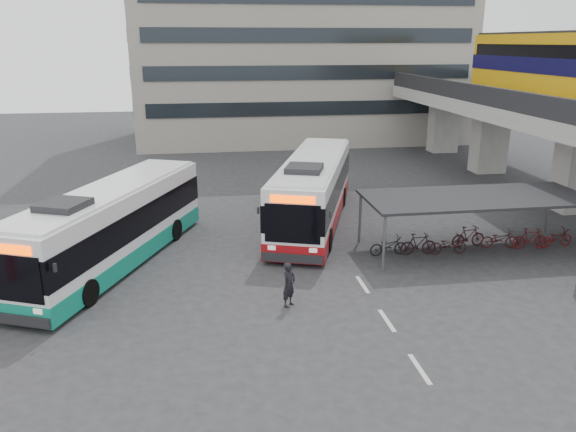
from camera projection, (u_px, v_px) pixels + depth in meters
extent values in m
plane|color=#28282B|center=(300.00, 289.00, 21.63)|extent=(120.00, 120.00, 0.00)
cube|color=gray|center=(489.00, 140.00, 40.39)|extent=(2.20, 1.60, 4.60)
cube|color=gray|center=(444.00, 125.00, 47.94)|extent=(2.20, 1.60, 4.60)
cube|color=gray|center=(543.00, 112.00, 33.91)|extent=(8.00, 32.00, 0.90)
cube|color=black|center=(487.00, 96.00, 33.07)|extent=(0.35, 32.00, 1.10)
cylinder|color=#595B60|center=(360.00, 218.00, 26.34)|extent=(0.12, 0.12, 2.40)
cylinder|color=#595B60|center=(548.00, 209.00, 27.73)|extent=(0.12, 0.12, 2.40)
cylinder|color=#595B60|center=(384.00, 244.00, 22.94)|extent=(0.12, 0.12, 2.40)
cube|color=black|center=(477.00, 197.00, 24.95)|extent=(10.00, 4.00, 0.12)
imported|color=black|center=(388.00, 245.00, 24.98)|extent=(1.71, 0.60, 0.90)
imported|color=black|center=(416.00, 242.00, 25.15)|extent=(1.66, 0.47, 1.00)
imported|color=black|center=(444.00, 242.00, 25.36)|extent=(1.71, 0.60, 0.90)
imported|color=black|center=(472.00, 239.00, 25.54)|extent=(1.66, 0.47, 1.00)
imported|color=#350C0F|center=(499.00, 239.00, 25.75)|extent=(1.71, 0.60, 0.90)
imported|color=#3F0C0F|center=(526.00, 236.00, 25.93)|extent=(1.66, 0.47, 1.00)
imported|color=#490C0F|center=(553.00, 236.00, 26.13)|extent=(1.71, 0.60, 0.90)
cube|color=gray|center=(298.00, 4.00, 52.74)|extent=(30.00, 15.00, 25.00)
cube|color=beige|center=(420.00, 369.00, 16.33)|extent=(0.15, 1.60, 0.01)
cube|color=beige|center=(387.00, 320.00, 19.16)|extent=(0.15, 1.60, 0.01)
cube|color=beige|center=(363.00, 285.00, 21.99)|extent=(0.15, 1.60, 0.01)
cube|color=white|center=(313.00, 187.00, 29.00)|extent=(6.60, 12.72, 2.87)
cube|color=maroon|center=(313.00, 212.00, 29.39)|extent=(6.65, 12.77, 0.78)
cube|color=black|center=(313.00, 185.00, 28.96)|extent=(6.66, 12.75, 1.20)
cube|color=#FF4200|center=(293.00, 199.00, 22.79)|extent=(1.79, 0.68, 0.31)
cube|color=black|center=(304.00, 169.00, 25.56)|extent=(2.05, 2.10, 0.29)
cylinder|color=black|center=(274.00, 236.00, 25.86)|extent=(0.64, 1.09, 1.04)
cylinder|color=black|center=(343.00, 197.00, 32.49)|extent=(0.64, 1.09, 1.04)
cube|color=white|center=(112.00, 222.00, 23.58)|extent=(7.05, 12.16, 2.77)
cube|color=#0D7D62|center=(115.00, 251.00, 23.96)|extent=(7.11, 12.21, 0.76)
cube|color=black|center=(112.00, 220.00, 23.54)|extent=(7.12, 12.20, 1.16)
cube|color=#FF4200|center=(7.00, 249.00, 17.66)|extent=(1.69, 0.77, 0.30)
cube|color=black|center=(63.00, 205.00, 20.30)|extent=(2.05, 2.09, 0.28)
cylinder|color=black|center=(30.00, 286.00, 20.67)|extent=(0.67, 1.05, 1.01)
cylinder|color=black|center=(175.00, 230.00, 26.84)|extent=(0.67, 1.05, 1.01)
imported|color=black|center=(289.00, 285.00, 19.99)|extent=(0.71, 0.71, 1.66)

